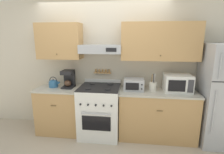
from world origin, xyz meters
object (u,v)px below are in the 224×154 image
Objects in this scene: tea_kettle at (54,83)px; utensil_crock at (153,86)px; microwave at (177,83)px; stove_range at (100,111)px; refrigerator at (222,95)px; coffee_maker at (69,79)px; toaster_oven at (134,84)px.

utensil_crock reaches higher than tea_kettle.
stove_range is at bearing -176.51° from microwave.
stove_range is at bearing -176.02° from utensil_crock.
refrigerator is 2.77m from coffee_maker.
refrigerator is 1.17m from utensil_crock.
refrigerator reaches higher than tea_kettle.
tea_kettle is at bearing 179.94° from toaster_oven.
coffee_maker is (0.30, 0.03, 0.09)m from tea_kettle.
tea_kettle is at bearing 178.91° from refrigerator.
refrigerator is 5.22× the size of coffee_maker.
microwave reaches higher than toaster_oven.
utensil_crock is (1.89, 0.00, 0.01)m from tea_kettle.
refrigerator is 1.52m from toaster_oven.
toaster_oven is (-1.51, 0.06, 0.13)m from refrigerator.
stove_range is at bearing -9.14° from coffee_maker.
tea_kettle reaches higher than stove_range.
coffee_maker reaches higher than toaster_oven.
refrigerator reaches higher than stove_range.
microwave is at bearing 1.45° from toaster_oven.
microwave is (2.03, -0.02, -0.02)m from coffee_maker.
tea_kettle is 1.55m from toaster_oven.
coffee_maker is (-0.63, 0.10, 0.58)m from stove_range.
refrigerator is at bearing -5.89° from microwave.
coffee_maker is at bearing 179.56° from microwave.
microwave is 1.50× the size of utensil_crock.
stove_range is 3.03× the size of coffee_maker.
refrigerator reaches higher than microwave.
utensil_crock reaches higher than microwave.
stove_range is 4.60× the size of tea_kettle.
tea_kettle is at bearing -180.00° from utensil_crock.
coffee_maker is at bearing 6.44° from tea_kettle.
utensil_crock is at bearing 177.14° from refrigerator.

